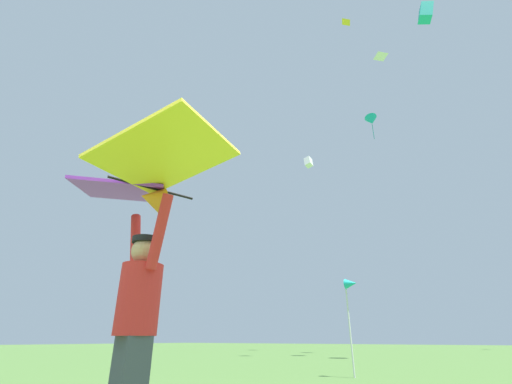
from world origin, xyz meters
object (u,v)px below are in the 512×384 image
distant_kite_teal_high_left (371,121)px  distant_kite_teal_high_right (426,13)px  kite_flyer_person (136,320)px  marker_flag (351,291)px  held_stunt_kite (144,179)px  distant_kite_white_low_right (308,162)px  distant_kite_yellow_mid_right (346,22)px  distant_kite_white_low_left (381,56)px

distant_kite_teal_high_left → distant_kite_teal_high_right: (4.94, -5.13, 2.20)m
kite_flyer_person → marker_flag: size_ratio=0.89×
kite_flyer_person → distant_kite_teal_high_right: distant_kite_teal_high_right is taller
kite_flyer_person → held_stunt_kite: size_ratio=0.91×
marker_flag → distant_kite_white_low_right: bearing=117.8°
held_stunt_kite → distant_kite_white_low_right: 27.38m
distant_kite_teal_high_right → distant_kite_yellow_mid_right: distant_kite_yellow_mid_right is taller
kite_flyer_person → distant_kite_yellow_mid_right: size_ratio=2.85×
marker_flag → distant_kite_teal_high_right: bearing=70.4°
distant_kite_teal_high_right → marker_flag: (-2.91, -8.18, -15.47)m
distant_kite_teal_high_right → held_stunt_kite: bearing=-99.1°
distant_kite_teal_high_right → marker_flag: 17.74m
distant_kite_yellow_mid_right → marker_flag: (1.27, -7.60, -17.02)m
distant_kite_teal_high_left → distant_kite_white_low_right: distant_kite_teal_high_left is taller
held_stunt_kite → distant_kite_yellow_mid_right: size_ratio=3.13×
distant_kite_yellow_mid_right → distant_kite_white_low_left: bearing=53.3°
distant_kite_teal_high_left → distant_kite_teal_high_right: bearing=-46.1°
distant_kite_teal_high_left → marker_flag: bearing=-81.3°
held_stunt_kite → marker_flag: (-0.55, 6.59, -0.28)m
distant_kite_white_low_left → distant_kite_white_low_right: distant_kite_white_low_left is taller
kite_flyer_person → held_stunt_kite: held_stunt_kite is taller
distant_kite_white_low_left → distant_kite_yellow_mid_right: size_ratio=1.02×
marker_flag → kite_flyer_person: bearing=-84.9°
held_stunt_kite → distant_kite_teal_high_left: 23.91m
distant_kite_white_low_left → distant_kite_yellow_mid_right: distant_kite_yellow_mid_right is taller
distant_kite_teal_high_right → distant_kite_white_low_left: distant_kite_teal_high_right is taller
distant_kite_teal_high_right → distant_kite_yellow_mid_right: size_ratio=1.70×
kite_flyer_person → distant_kite_teal_high_right: bearing=81.0°
distant_kite_teal_high_left → distant_kite_white_low_left: 4.77m
distant_kite_white_low_right → distant_kite_yellow_mid_right: size_ratio=1.58×
distant_kite_teal_high_left → distant_kite_white_low_left: size_ratio=2.88×
kite_flyer_person → distant_kite_white_low_right: distant_kite_white_low_right is taller
distant_kite_yellow_mid_right → marker_flag: distant_kite_yellow_mid_right is taller
kite_flyer_person → distant_kite_white_low_left: (-0.55, 15.84, 15.85)m
held_stunt_kite → distant_kite_teal_high_left: distant_kite_teal_high_left is taller
held_stunt_kite → distant_kite_teal_high_right: distant_kite_teal_high_right is taller
held_stunt_kite → distant_kite_white_low_left: 21.64m
distant_kite_teal_high_left → kite_flyer_person: bearing=-82.5°
kite_flyer_person → distant_kite_white_low_left: 22.41m
distant_kite_teal_high_left → distant_kite_yellow_mid_right: distant_kite_yellow_mid_right is taller
kite_flyer_person → held_stunt_kite: (-0.03, -0.09, 1.21)m
held_stunt_kite → distant_kite_yellow_mid_right: bearing=97.3°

